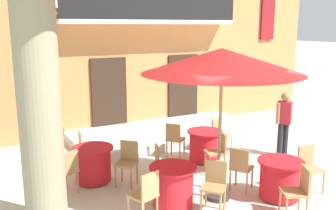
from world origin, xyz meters
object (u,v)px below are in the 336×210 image
object	(u,v)px
cafe_chair_near_tree_0	(214,183)
ground_planter_left	(57,135)
cafe_chair_front_1	(175,138)
cafe_chair_near_tree_1	(162,164)
cafe_chair_middle_0	(309,165)
cafe_chair_near_tree_2	(146,193)
cafe_chair_front_0	(220,133)
pedestrian_near_entrance	(284,120)
cafe_chair_front_2	(218,150)
cafe_chair_middle_2	(299,189)
cafe_table_middle	(280,179)
cafe_chair_middle_1	(241,166)
cafe_table_front	(205,145)
cafe_table_near_tree	(173,186)
cafe_table_far_side	(93,164)
cafe_chair_far_side_0	(127,160)
cafe_umbrella	(222,62)
cafe_chair_far_side_2	(67,170)
cafe_chair_far_side_1	(85,147)

from	to	relation	value
cafe_chair_near_tree_0	ground_planter_left	world-z (taller)	cafe_chair_near_tree_0
cafe_chair_near_tree_0	cafe_chair_front_1	size ratio (longest dim) A/B	1.00
cafe_chair_near_tree_1	cafe_chair_middle_0	size ratio (longest dim) A/B	1.00
cafe_chair_near_tree_2	cafe_chair_front_0	bearing A→B (deg)	35.48
pedestrian_near_entrance	cafe_chair_front_2	bearing A→B (deg)	-177.18
cafe_chair_middle_2	cafe_chair_front_1	bearing A→B (deg)	96.08
cafe_chair_front_1	cafe_table_middle	bearing A→B (deg)	-77.11
cafe_table_middle	cafe_chair_middle_1	xyz separation A→B (m)	(-0.46, 0.60, 0.14)
cafe_table_front	cafe_chair_front_1	bearing A→B (deg)	136.66
cafe_chair_middle_1	cafe_chair_front_2	distance (m)	1.04
cafe_chair_front_1	cafe_table_near_tree	bearing A→B (deg)	-120.41
cafe_table_near_tree	ground_planter_left	world-z (taller)	ground_planter_left
cafe_table_far_side	cafe_chair_middle_2	bearing A→B (deg)	-50.72
cafe_chair_near_tree_2	cafe_chair_front_1	world-z (taller)	same
cafe_chair_near_tree_1	pedestrian_near_entrance	world-z (taller)	pedestrian_near_entrance
cafe_table_near_tree	cafe_chair_middle_1	world-z (taller)	cafe_chair_middle_1
cafe_table_near_tree	pedestrian_near_entrance	xyz separation A→B (m)	(3.75, 1.01, 0.53)
cafe_chair_front_1	cafe_chair_far_side_0	distance (m)	1.85
cafe_table_middle	cafe_umbrella	size ratio (longest dim) A/B	0.30
cafe_table_front	pedestrian_near_entrance	xyz separation A→B (m)	(1.93, -0.64, 0.53)
cafe_table_near_tree	cafe_chair_near_tree_1	distance (m)	0.77
cafe_table_middle	cafe_chair_front_0	distance (m)	2.74
ground_planter_left	cafe_chair_far_side_0	bearing A→B (deg)	-74.37
cafe_table_near_tree	cafe_chair_far_side_0	size ratio (longest dim) A/B	0.95
cafe_chair_front_0	cafe_umbrella	bearing A→B (deg)	-127.01
cafe_table_far_side	cafe_chair_far_side_2	size ratio (longest dim) A/B	0.95
cafe_table_far_side	cafe_chair_far_side_1	bearing A→B (deg)	85.47
cafe_chair_middle_2	cafe_table_front	world-z (taller)	cafe_chair_middle_2
cafe_chair_front_1	cafe_umbrella	size ratio (longest dim) A/B	0.31
cafe_chair_near_tree_0	cafe_chair_middle_1	world-z (taller)	same
cafe_umbrella	cafe_chair_front_1	bearing A→B (deg)	80.99
cafe_table_front	cafe_umbrella	distance (m)	3.01
cafe_chair_middle_1	ground_planter_left	world-z (taller)	cafe_chair_middle_1
cafe_chair_far_side_0	cafe_chair_far_side_2	bearing A→B (deg)	176.46
cafe_table_front	cafe_chair_far_side_1	xyz separation A→B (m)	(-2.69, 0.86, 0.14)
cafe_chair_near_tree_1	cafe_chair_near_tree_2	world-z (taller)	same
cafe_chair_far_side_0	pedestrian_near_entrance	distance (m)	4.12
cafe_chair_near_tree_0	cafe_table_far_side	world-z (taller)	cafe_chair_near_tree_0
cafe_chair_near_tree_1	cafe_table_middle	size ratio (longest dim) A/B	1.05
cafe_umbrella	pedestrian_near_entrance	world-z (taller)	cafe_umbrella
cafe_table_near_tree	cafe_table_middle	distance (m)	2.05
cafe_chair_far_side_2	cafe_chair_near_tree_1	bearing A→B (deg)	-19.53
cafe_chair_near_tree_1	cafe_table_far_side	size ratio (longest dim) A/B	1.05
cafe_chair_far_side_2	cafe_chair_near_tree_2	bearing A→B (deg)	-61.95
cafe_chair_near_tree_2	pedestrian_near_entrance	size ratio (longest dim) A/B	0.56
cafe_chair_near_tree_1	cafe_chair_front_0	world-z (taller)	same
cafe_chair_near_tree_1	cafe_chair_middle_1	xyz separation A→B (m)	(1.30, -0.84, 0.00)
cafe_chair_near_tree_1	cafe_umbrella	bearing A→B (deg)	-50.73
ground_planter_left	cafe_chair_front_0	bearing A→B (deg)	-30.85
cafe_chair_front_2	pedestrian_near_entrance	size ratio (longest dim) A/B	0.56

